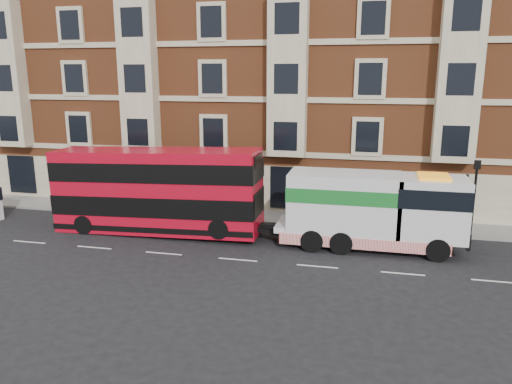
# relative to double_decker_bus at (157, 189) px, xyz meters

# --- Properties ---
(ground) EXTENTS (120.00, 120.00, 0.00)m
(ground) POSITION_rel_double_decker_bus_xyz_m (5.71, -3.25, -2.60)
(ground) COLOR black
(ground) RESTS_ON ground
(sidewalk) EXTENTS (90.00, 3.00, 0.15)m
(sidewalk) POSITION_rel_double_decker_bus_xyz_m (5.71, 4.25, -2.52)
(sidewalk) COLOR slate
(sidewalk) RESTS_ON ground
(victorian_terrace) EXTENTS (45.00, 12.00, 20.40)m
(victorian_terrace) POSITION_rel_double_decker_bus_xyz_m (6.21, 11.75, 7.47)
(victorian_terrace) COLOR brown
(victorian_terrace) RESTS_ON ground
(lamp_post_west) EXTENTS (0.35, 0.15, 4.35)m
(lamp_post_west) POSITION_rel_double_decker_bus_xyz_m (-0.29, 2.95, 0.08)
(lamp_post_west) COLOR black
(lamp_post_west) RESTS_ON sidewalk
(lamp_post_east) EXTENTS (0.35, 0.15, 4.35)m
(lamp_post_east) POSITION_rel_double_decker_bus_xyz_m (17.71, 2.95, 0.08)
(lamp_post_east) COLOR black
(lamp_post_east) RESTS_ON sidewalk
(double_decker_bus) EXTENTS (12.12, 2.78, 4.91)m
(double_decker_bus) POSITION_rel_double_decker_bus_xyz_m (0.00, 0.00, 0.00)
(double_decker_bus) COLOR #B50A1E
(double_decker_bus) RESTS_ON ground
(tow_truck) EXTENTS (9.70, 2.87, 4.04)m
(tow_truck) POSITION_rel_double_decker_bus_xyz_m (12.06, 0.00, -0.45)
(tow_truck) COLOR silver
(tow_truck) RESTS_ON ground
(pedestrian) EXTENTS (0.57, 0.38, 1.52)m
(pedestrian) POSITION_rel_double_decker_bus_xyz_m (-9.52, 4.47, -1.69)
(pedestrian) COLOR black
(pedestrian) RESTS_ON sidewalk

